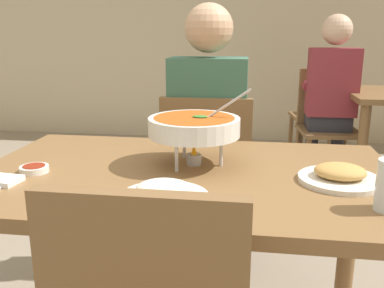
# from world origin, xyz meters

# --- Properties ---
(cafe_rear_partition) EXTENTS (10.00, 0.10, 3.00)m
(cafe_rear_partition) POSITION_xyz_m (0.00, 3.48, 1.50)
(cafe_rear_partition) COLOR beige
(cafe_rear_partition) RESTS_ON ground_plane
(dining_table_main) EXTENTS (1.33, 0.82, 0.75)m
(dining_table_main) POSITION_xyz_m (0.00, 0.00, 0.64)
(dining_table_main) COLOR brown
(dining_table_main) RESTS_ON ground_plane
(chair_diner_main) EXTENTS (0.44, 0.44, 0.90)m
(chair_diner_main) POSITION_xyz_m (-0.00, 0.69, 0.51)
(chair_diner_main) COLOR brown
(chair_diner_main) RESTS_ON ground_plane
(diner_main) EXTENTS (0.40, 0.45, 1.31)m
(diner_main) POSITION_xyz_m (0.00, 0.73, 0.75)
(diner_main) COLOR #2D2D38
(diner_main) RESTS_ON ground_plane
(curry_bowl) EXTENTS (0.33, 0.30, 0.26)m
(curry_bowl) POSITION_xyz_m (0.02, 0.07, 0.88)
(curry_bowl) COLOR silver
(curry_bowl) RESTS_ON dining_table_main
(rice_plate) EXTENTS (0.24, 0.24, 0.06)m
(rice_plate) POSITION_xyz_m (-0.02, -0.25, 0.77)
(rice_plate) COLOR white
(rice_plate) RESTS_ON dining_table_main
(appetizer_plate) EXTENTS (0.24, 0.24, 0.06)m
(appetizer_plate) POSITION_xyz_m (0.47, -0.03, 0.77)
(appetizer_plate) COLOR white
(appetizer_plate) RESTS_ON dining_table_main
(sauce_dish) EXTENTS (0.09, 0.09, 0.02)m
(sauce_dish) POSITION_xyz_m (-0.47, -0.08, 0.77)
(sauce_dish) COLOR white
(sauce_dish) RESTS_ON dining_table_main
(chair_bg_middle) EXTENTS (0.48, 0.48, 0.90)m
(chair_bg_middle) POSITION_xyz_m (0.80, 2.14, 0.51)
(chair_bg_middle) COLOR brown
(chair_bg_middle) RESTS_ON ground_plane
(chair_bg_right) EXTENTS (0.49, 0.49, 0.90)m
(chair_bg_right) POSITION_xyz_m (0.90, 2.62, 0.51)
(chair_bg_right) COLOR brown
(chair_bg_right) RESTS_ON ground_plane
(patron_bg_middle) EXTENTS (0.40, 0.45, 1.31)m
(patron_bg_middle) POSITION_xyz_m (0.80, 2.05, 0.75)
(patron_bg_middle) COLOR #2D2D38
(patron_bg_middle) RESTS_ON ground_plane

